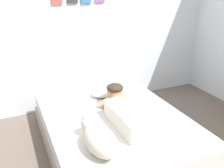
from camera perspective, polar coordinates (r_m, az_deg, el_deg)
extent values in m
plane|color=#66564C|center=(2.64, 3.64, -17.86)|extent=(12.24, 12.24, 0.00)
cube|color=silver|center=(3.50, -7.81, 14.48)|extent=(4.12, 0.10, 2.50)
cube|color=gray|center=(2.85, 0.54, -12.37)|extent=(1.48, 1.95, 0.17)
cube|color=silver|center=(2.75, 0.55, -9.19)|extent=(1.44, 1.89, 0.20)
ellipsoid|color=white|center=(3.17, -0.33, -1.66)|extent=(0.52, 0.32, 0.11)
cube|color=silver|center=(2.50, 5.41, -7.65)|extent=(0.42, 0.64, 0.18)
ellipsoid|color=tan|center=(2.76, 2.03, -4.14)|extent=(0.32, 0.20, 0.16)
sphere|color=tan|center=(2.87, 0.66, -2.14)|extent=(0.19, 0.19, 0.19)
ellipsoid|color=#332619|center=(2.85, 0.67, -0.86)|extent=(0.20, 0.20, 0.10)
cylinder|color=tan|center=(2.85, -1.01, -3.91)|extent=(0.23, 0.07, 0.14)
cylinder|color=tan|center=(2.93, 2.61, -3.22)|extent=(0.23, 0.07, 0.14)
ellipsoid|color=beige|center=(2.14, -2.76, -12.87)|extent=(0.26, 0.48, 0.20)
sphere|color=beige|center=(2.33, -5.46, -9.17)|extent=(0.15, 0.15, 0.15)
cone|color=#A79F8E|center=(2.30, -6.51, -7.61)|extent=(0.05, 0.05, 0.05)
cone|color=#A79F8E|center=(2.33, -4.15, -7.15)|extent=(0.05, 0.05, 0.05)
cylinder|color=#D84C47|center=(3.11, -0.04, -2.51)|extent=(0.09, 0.09, 0.07)
torus|color=#D84C47|center=(3.13, 0.92, -2.34)|extent=(0.05, 0.01, 0.05)
cube|color=black|center=(2.46, 9.57, -10.82)|extent=(0.07, 0.14, 0.01)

